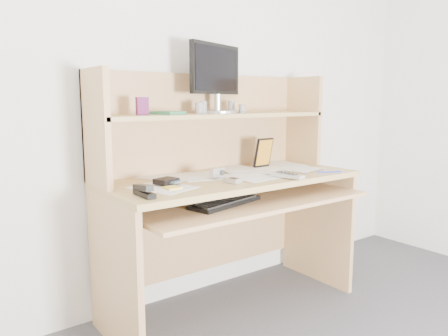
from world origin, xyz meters
TOP-DOWN VIEW (x-y plane):
  - back_wall at (0.00, 1.80)m, footprint 3.60×0.04m
  - desk at (0.00, 1.56)m, footprint 1.40×0.70m
  - paper_clutter at (0.00, 1.48)m, footprint 1.32×0.54m
  - keyboard at (-0.17, 1.32)m, footprint 0.42×0.23m
  - tv_remote at (0.19, 1.26)m, footprint 0.09×0.19m
  - flip_phone at (-0.12, 1.33)m, footprint 0.06×0.10m
  - stapler at (-0.61, 1.30)m, footprint 0.04×0.15m
  - wallet at (-0.41, 1.48)m, footprint 0.12×0.11m
  - sticky_note_pad at (-0.43, 1.38)m, footprint 0.07×0.07m
  - digital_camera at (-0.11, 1.47)m, footprint 0.08×0.04m
  - game_case at (0.32, 1.59)m, footprint 0.13×0.02m
  - blue_pen at (0.48, 1.22)m, footprint 0.13×0.07m
  - card_box at (-0.46, 1.60)m, footprint 0.06×0.03m
  - shelf_book at (-0.31, 1.62)m, footprint 0.15×0.18m
  - chip_stack_a at (-0.12, 1.62)m, footprint 0.05×0.05m
  - chip_stack_b at (-0.09, 1.62)m, footprint 0.05×0.05m
  - chip_stack_c at (0.15, 1.58)m, footprint 0.05×0.05m
  - chip_stack_d at (0.14, 1.68)m, footprint 0.04×0.04m
  - monitor at (0.03, 1.67)m, footprint 0.42×0.23m

SIDE VIEW (x-z plane):
  - keyboard at x=-0.17m, z-range 0.65..0.68m
  - desk at x=0.00m, z-range 0.04..1.34m
  - paper_clutter at x=0.00m, z-range 0.75..0.76m
  - sticky_note_pad at x=-0.43m, z-range 0.75..0.76m
  - blue_pen at x=0.48m, z-range 0.76..0.76m
  - tv_remote at x=0.19m, z-range 0.76..0.77m
  - flip_phone at x=-0.12m, z-range 0.76..0.78m
  - wallet at x=-0.41m, z-range 0.76..0.78m
  - stapler at x=-0.61m, z-range 0.76..0.80m
  - digital_camera at x=-0.11m, z-range 0.76..0.81m
  - game_case at x=0.32m, z-range 0.76..0.93m
  - shelf_book at x=-0.31m, z-range 1.08..1.10m
  - chip_stack_c at x=0.15m, z-range 1.08..1.13m
  - chip_stack_a at x=-0.12m, z-range 1.08..1.14m
  - chip_stack_b at x=-0.09m, z-range 1.08..1.15m
  - chip_stack_d at x=0.14m, z-range 1.08..1.15m
  - card_box at x=-0.46m, z-range 1.08..1.17m
  - back_wall at x=0.00m, z-range 0.00..2.50m
  - monitor at x=0.03m, z-range 1.09..1.48m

